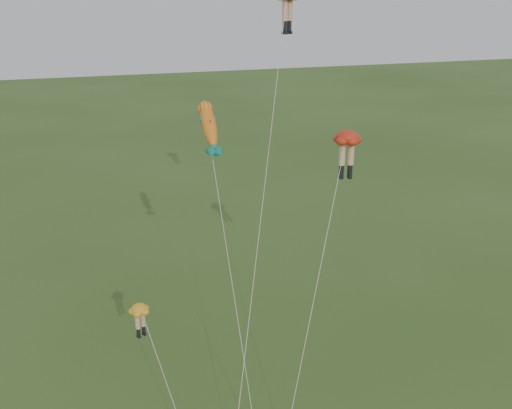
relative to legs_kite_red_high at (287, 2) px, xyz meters
name	(u,v)px	position (x,y,z in m)	size (l,w,h in m)	color
legs_kite_red_high	(287,2)	(0.00, 0.00, 0.00)	(9.40, 15.39, 22.62)	red
legs_kite_red_mid	(347,144)	(0.66, -7.77, -7.44)	(7.00, 7.30, 15.07)	red
legs_kite_yellow	(142,318)	(-11.79, -11.98, -13.80)	(2.74, 3.59, 8.63)	gold
fish_kite	(209,125)	(-6.58, -5.08, -6.43)	(1.02, 9.88, 16.79)	orange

